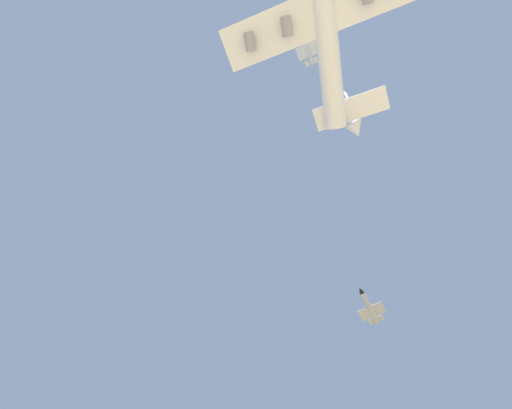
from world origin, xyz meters
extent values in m
cylinder|color=white|center=(4.53, 93.33, 110.68)|extent=(48.03, 56.66, 6.40)
cone|color=white|center=(-22.99, 69.34, 111.27)|extent=(7.28, 7.53, 5.76)
cube|color=white|center=(3.13, 91.89, 109.74)|extent=(48.12, 52.52, 10.65)
cylinder|color=gray|center=(17.67, 75.30, 111.18)|extent=(5.49, 5.77, 3.00)
cylinder|color=gray|center=(10.52, 83.46, 109.37)|extent=(5.49, 5.77, 3.00)
cube|color=white|center=(-18.92, 74.57, 118.77)|extent=(7.60, 7.08, 10.37)
cube|color=white|center=(-18.12, 73.65, 111.47)|extent=(19.63, 21.01, 4.21)
cylinder|color=#999EA3|center=(-52.86, 25.40, 93.00)|extent=(11.77, 8.25, 1.50)
cone|color=black|center=(-46.53, 29.43, 93.00)|extent=(2.49, 2.34, 1.50)
cube|color=#999EA3|center=(-54.12, 24.59, 92.80)|extent=(8.01, 9.11, 0.24)
cube|color=#999EA3|center=(-57.50, 22.45, 94.95)|extent=(2.13, 1.46, 2.60)
cube|color=#999EA3|center=(-57.50, 22.45, 93.20)|extent=(4.27, 5.12, 0.20)
cylinder|color=#999EA3|center=(0.74, 84.94, 135.94)|extent=(11.09, 9.29, 1.50)
cone|color=black|center=(6.60, 89.62, 135.94)|extent=(2.50, 2.42, 1.50)
cube|color=#999EA3|center=(-0.43, 84.01, 135.74)|extent=(8.43, 9.00, 0.24)
cube|color=#999EA3|center=(-3.56, 81.51, 137.89)|extent=(2.00, 1.65, 2.60)
cube|color=#999EA3|center=(-3.56, 81.51, 136.14)|extent=(4.56, 5.00, 0.20)
camera|label=1|loc=(12.35, 69.26, 2.27)|focal=24.40mm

